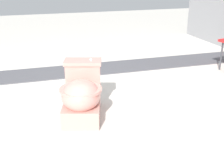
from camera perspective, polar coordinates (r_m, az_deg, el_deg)
The scene contains 3 objects.
ground_plane at distance 3.33m, azimuth -4.18°, elevation -3.67°, with size 14.00×14.00×0.00m, color beige.
gravel_strip at distance 4.48m, azimuth -1.30°, elevation 2.95°, with size 0.56×8.00×0.01m, color #4C4C51.
toilet at distance 2.98m, azimuth -5.52°, elevation -2.05°, with size 0.71×0.53×0.52m.
Camera 1 is at (2.96, -0.66, 1.37)m, focal length 50.00 mm.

